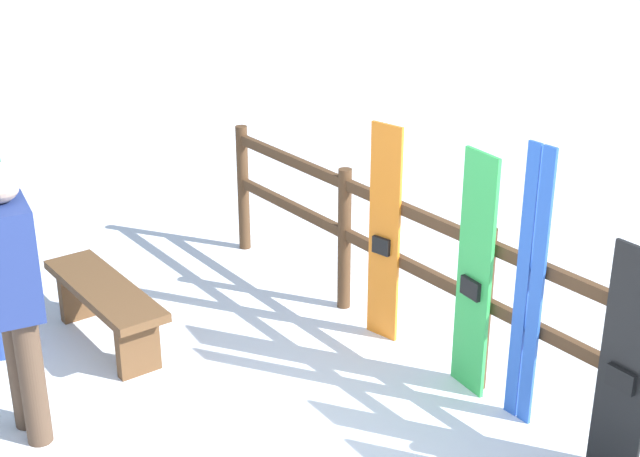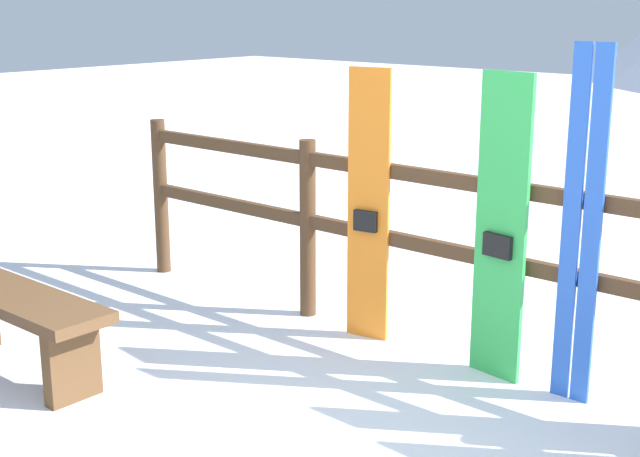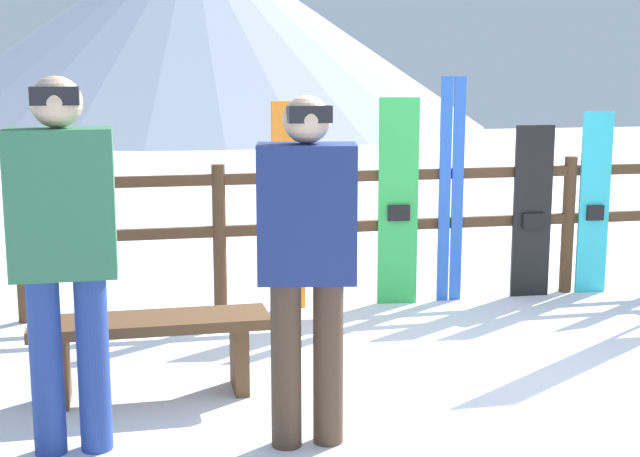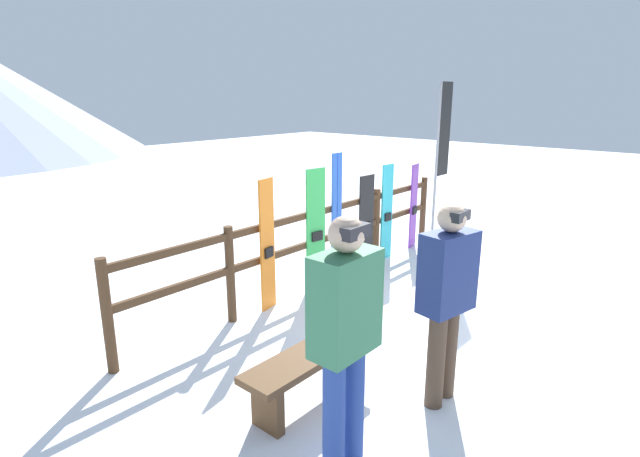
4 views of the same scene
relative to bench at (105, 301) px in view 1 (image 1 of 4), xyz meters
The scene contains 7 objects.
fence 2.60m from the bench, 40.69° to the left, with size 5.73×0.10×1.11m.
bench is the anchor object (origin of this frame).
person_navy 1.26m from the bench, 48.21° to the right, with size 0.50×0.33×1.69m.
snowboard_orange 1.99m from the bench, 56.84° to the left, with size 0.26×0.09×1.57m.
snowboard_green 2.55m from the bench, 40.35° to the left, with size 0.31×0.08×1.59m.
ski_pair_blue 2.90m from the bench, 34.84° to the left, with size 0.19×0.02×1.74m.
snowboard_black_stripe 3.45m from the bench, 28.26° to the left, with size 0.32×0.06×1.37m.
Camera 1 is at (3.36, -1.95, 3.15)m, focal length 50.00 mm.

